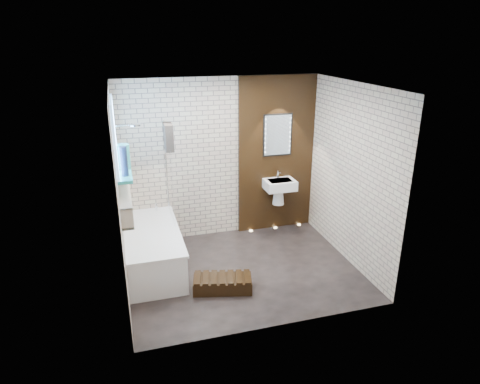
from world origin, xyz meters
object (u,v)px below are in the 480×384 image
object	(u,v)px
bathtub	(153,249)
washbasin	(279,188)
walnut_step	(223,284)
led_mirror	(278,135)
bath_screen	(169,173)

from	to	relation	value
bathtub	washbasin	distance (m)	2.32
bathtub	walnut_step	xyz separation A→B (m)	(0.82, -0.85, -0.21)
washbasin	walnut_step	bearing A→B (deg)	-132.51
washbasin	led_mirror	distance (m)	0.88
washbasin	bath_screen	bearing A→B (deg)	-174.22
bath_screen	walnut_step	world-z (taller)	bath_screen
bathtub	washbasin	xyz separation A→B (m)	(2.17, 0.62, 0.50)
bath_screen	led_mirror	distance (m)	1.89
led_mirror	washbasin	bearing A→B (deg)	-90.00
bath_screen	walnut_step	size ratio (longest dim) A/B	1.82
bathtub	walnut_step	world-z (taller)	bathtub
washbasin	led_mirror	xyz separation A→B (m)	(0.00, 0.16, 0.86)
bath_screen	led_mirror	size ratio (longest dim) A/B	2.00
walnut_step	bathtub	bearing A→B (deg)	134.17
washbasin	led_mirror	size ratio (longest dim) A/B	0.83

